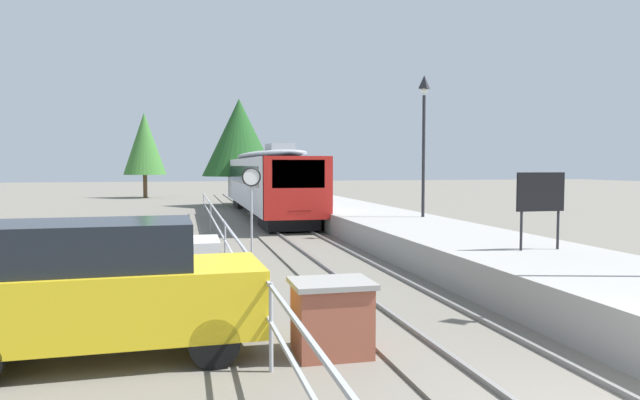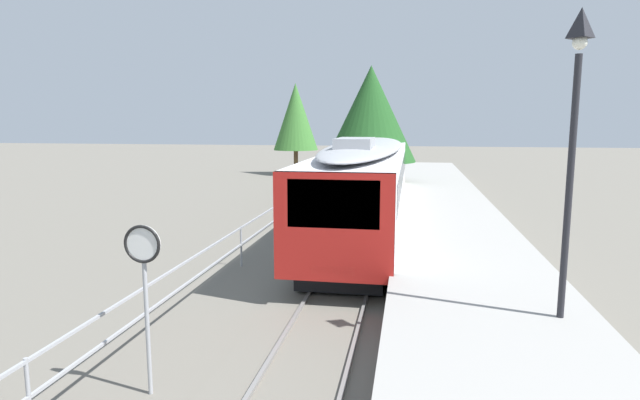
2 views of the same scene
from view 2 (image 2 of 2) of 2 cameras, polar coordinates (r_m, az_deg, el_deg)
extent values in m
plane|color=#6B665B|center=(17.04, -6.54, -6.37)|extent=(160.00, 160.00, 0.00)
cube|color=#6B665B|center=(16.46, 3.60, -6.77)|extent=(3.20, 60.00, 0.06)
cube|color=slate|center=(16.53, 1.10, -6.43)|extent=(0.08, 60.00, 0.08)
cube|color=slate|center=(16.38, 6.12, -6.62)|extent=(0.08, 60.00, 0.08)
cube|color=silver|center=(21.00, 5.15, 1.93)|extent=(2.80, 18.47, 2.55)
cube|color=red|center=(12.02, 1.50, -3.02)|extent=(2.80, 0.24, 2.55)
cube|color=black|center=(11.84, 1.46, -0.43)|extent=(2.13, 0.08, 1.12)
cube|color=black|center=(20.95, 5.17, 3.04)|extent=(2.82, 15.52, 0.92)
ellipsoid|color=#9EA0A5|center=(20.88, 5.21, 5.90)|extent=(2.69, 17.73, 0.44)
cube|color=#9EA0A5|center=(16.27, 3.87, 6.16)|extent=(1.10, 2.20, 0.36)
cube|color=#EAE5C6|center=(12.19, 1.44, -7.67)|extent=(1.00, 0.10, 0.20)
cube|color=black|center=(14.60, 2.81, -7.19)|extent=(2.24, 3.20, 0.55)
cube|color=black|center=(27.96, 6.28, 0.37)|extent=(2.24, 3.20, 0.55)
cube|color=#999691|center=(16.34, 15.07, -5.65)|extent=(3.90, 60.00, 0.90)
cylinder|color=#232328|center=(10.00, 25.62, 0.96)|extent=(0.12, 0.12, 4.60)
pyramid|color=#232328|center=(10.06, 26.69, 16.96)|extent=(0.34, 0.34, 0.50)
sphere|color=silver|center=(10.01, 26.56, 15.16)|extent=(0.24, 0.24, 0.24)
cylinder|color=#9EA0A5|center=(8.99, -18.36, -13.28)|extent=(0.07, 0.07, 2.20)
cylinder|color=white|center=(8.56, -18.86, -4.58)|extent=(0.60, 0.03, 0.60)
torus|color=black|center=(8.55, -18.91, -4.60)|extent=(0.61, 0.05, 0.61)
cube|color=#9EA0A5|center=(8.29, -29.54, -15.15)|extent=(0.05, 36.00, 0.05)
cube|color=#9EA0A5|center=(8.50, -29.27, -18.33)|extent=(0.05, 36.00, 0.05)
cylinder|color=#9EA0A5|center=(16.06, -8.62, -5.05)|extent=(0.06, 0.06, 1.25)
cylinder|color=#9EA0A5|center=(24.59, -1.98, -0.22)|extent=(0.06, 0.06, 1.25)
cylinder|color=brown|center=(30.27, 5.47, 2.23)|extent=(0.36, 0.36, 2.12)
cone|color=#1E4C1E|center=(30.09, 5.57, 9.36)|extent=(5.20, 5.20, 5.39)
cylinder|color=brown|center=(43.63, -2.65, 4.15)|extent=(0.36, 0.36, 2.05)
cone|color=#38702D|center=(43.50, -2.69, 9.10)|extent=(3.68, 3.68, 5.46)
camera|label=1|loc=(12.76, -140.01, -13.46)|focal=32.67mm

